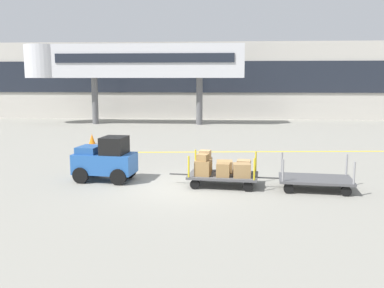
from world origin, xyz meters
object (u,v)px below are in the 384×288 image
at_px(baggage_cart_middle, 315,180).
at_px(baggage_cart_lead, 222,170).
at_px(safety_cone_near, 92,139).
at_px(baggage_tug, 106,160).

bearing_deg(baggage_cart_middle, baggage_cart_lead, 173.13).
xyz_separation_m(baggage_cart_middle, safety_cone_near, (-10.21, 9.41, -0.07)).
bearing_deg(safety_cone_near, baggage_tug, -70.07).
height_order(baggage_tug, baggage_cart_lead, baggage_tug).
bearing_deg(baggage_cart_middle, baggage_tug, 173.17).
bearing_deg(baggage_cart_middle, safety_cone_near, 137.34).
xyz_separation_m(baggage_tug, safety_cone_near, (-3.10, 8.56, -0.48)).
bearing_deg(baggage_cart_lead, safety_cone_near, 128.56).
distance_m(baggage_cart_middle, safety_cone_near, 13.88).
height_order(baggage_cart_middle, safety_cone_near, baggage_cart_middle).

